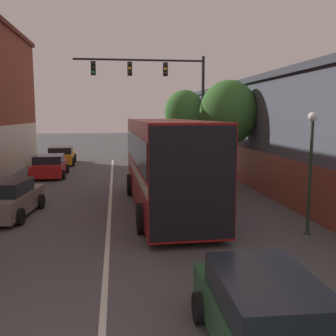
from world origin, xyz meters
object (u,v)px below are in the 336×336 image
(hatchback_foreground, at_px, (271,326))
(street_tree_near, at_px, (229,113))
(parked_car_left_far, at_px, (61,156))
(parked_car_left_near, at_px, (50,166))
(bus, at_px, (166,160))
(street_tree_far, at_px, (185,112))
(traffic_signal_gantry, at_px, (163,88))
(street_lamp, at_px, (311,166))
(parked_car_left_mid, at_px, (8,199))

(hatchback_foreground, bearing_deg, street_tree_near, -12.16)
(parked_car_left_far, bearing_deg, parked_car_left_near, 178.21)
(bus, relative_size, parked_car_left_far, 2.27)
(parked_car_left_far, relative_size, street_tree_far, 0.77)
(traffic_signal_gantry, relative_size, street_lamp, 1.98)
(parked_car_left_near, height_order, street_tree_far, street_tree_far)
(parked_car_left_far, distance_m, street_lamp, 22.42)
(hatchback_foreground, height_order, traffic_signal_gantry, traffic_signal_gantry)
(bus, bearing_deg, parked_car_left_near, 31.84)
(hatchback_foreground, bearing_deg, parked_car_left_near, 19.60)
(parked_car_left_near, xyz_separation_m, parked_car_left_mid, (0.03, -9.89, 0.02))
(bus, relative_size, hatchback_foreground, 2.21)
(parked_car_left_mid, distance_m, street_tree_near, 11.72)
(bus, bearing_deg, parked_car_left_far, 20.55)
(parked_car_left_far, xyz_separation_m, traffic_signal_gantry, (7.18, -7.55, 4.79))
(traffic_signal_gantry, distance_m, street_tree_far, 8.50)
(parked_car_left_mid, height_order, street_tree_near, street_tree_near)
(hatchback_foreground, height_order, parked_car_left_mid, parked_car_left_mid)
(bus, distance_m, parked_car_left_far, 17.03)
(street_lamp, bearing_deg, bus, 135.81)
(bus, relative_size, street_tree_far, 1.74)
(traffic_signal_gantry, relative_size, street_tree_far, 1.34)
(parked_car_left_near, height_order, parked_car_left_mid, parked_car_left_mid)
(parked_car_left_mid, xyz_separation_m, parked_car_left_far, (-0.14, 16.13, -0.01))
(parked_car_left_far, xyz_separation_m, street_tree_far, (9.89, 0.39, 3.39))
(parked_car_left_far, relative_size, street_tree_near, 0.79)
(street_lamp, bearing_deg, hatchback_foreground, -121.30)
(street_tree_far, bearing_deg, bus, -102.50)
(hatchback_foreground, xyz_separation_m, traffic_signal_gantry, (0.56, 18.53, 4.81))
(traffic_signal_gantry, bearing_deg, street_tree_near, -49.84)
(hatchback_foreground, distance_m, traffic_signal_gantry, 19.16)
(traffic_signal_gantry, xyz_separation_m, street_tree_near, (3.04, -3.61, -1.48))
(bus, bearing_deg, street_tree_far, -13.78)
(parked_car_left_mid, height_order, parked_car_left_far, parked_car_left_mid)
(bus, xyz_separation_m, street_lamp, (4.14, -4.02, 0.22))
(street_tree_far, bearing_deg, parked_car_left_mid, -120.56)
(hatchback_foreground, relative_size, street_tree_far, 0.79)
(parked_car_left_near, xyz_separation_m, street_tree_far, (9.79, 6.63, 3.40))
(bus, bearing_deg, hatchback_foreground, -179.60)
(traffic_signal_gantry, bearing_deg, street_tree_far, 71.12)
(parked_car_left_mid, bearing_deg, hatchback_foreground, -140.63)
(hatchback_foreground, xyz_separation_m, parked_car_left_near, (-6.51, 19.84, 0.01))
(hatchback_foreground, relative_size, street_lamp, 1.17)
(parked_car_left_mid, relative_size, street_tree_near, 0.73)
(traffic_signal_gantry, height_order, street_lamp, traffic_signal_gantry)
(parked_car_left_mid, relative_size, street_tree_far, 0.70)
(bus, bearing_deg, traffic_signal_gantry, -7.31)
(parked_car_left_far, height_order, street_lamp, street_lamp)
(street_tree_far, bearing_deg, street_tree_near, -88.36)
(traffic_signal_gantry, xyz_separation_m, street_lamp, (3.27, -12.23, -3.19))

